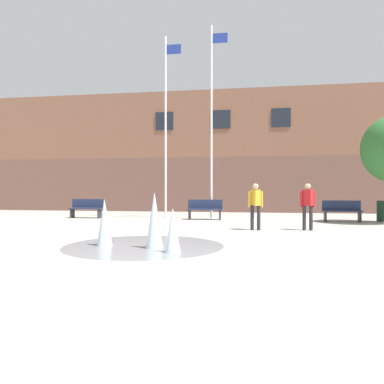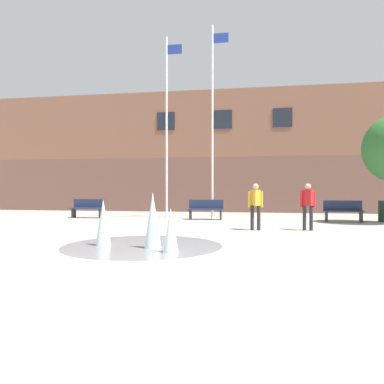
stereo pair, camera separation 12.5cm
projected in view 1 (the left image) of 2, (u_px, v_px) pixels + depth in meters
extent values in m
plane|color=#9E998E|center=(139.00, 275.00, 6.15)|extent=(100.00, 100.00, 0.00)
cube|color=brown|center=(225.00, 185.00, 25.44)|extent=(36.00, 6.00, 3.34)
cube|color=brown|center=(225.00, 131.00, 25.41)|extent=(36.00, 6.00, 4.08)
cube|color=#1E232D|center=(164.00, 121.00, 22.98)|extent=(1.10, 0.06, 1.10)
cube|color=#1E232D|center=(221.00, 119.00, 22.42)|extent=(1.10, 0.06, 1.10)
cube|color=#1E232D|center=(281.00, 118.00, 21.87)|extent=(1.10, 0.06, 1.10)
cylinder|color=gray|center=(144.00, 246.00, 9.26)|extent=(3.95, 3.95, 0.01)
cone|color=silver|center=(173.00, 230.00, 8.29)|extent=(0.36, 0.36, 0.99)
cone|color=silver|center=(154.00, 220.00, 8.87)|extent=(0.41, 0.41, 1.34)
cone|color=silver|center=(105.00, 222.00, 9.27)|extent=(0.39, 0.39, 1.16)
cube|color=#28282D|center=(72.00, 213.00, 18.17)|extent=(0.06, 0.40, 0.44)
cube|color=#28282D|center=(100.00, 214.00, 17.94)|extent=(0.06, 0.40, 0.44)
cube|color=#232D4C|center=(86.00, 208.00, 18.05)|extent=(1.60, 0.44, 0.05)
cube|color=#232D4C|center=(88.00, 203.00, 18.25)|extent=(1.60, 0.04, 0.42)
cube|color=#28282D|center=(190.00, 215.00, 17.19)|extent=(0.06, 0.40, 0.44)
cube|color=#28282D|center=(220.00, 215.00, 16.97)|extent=(0.06, 0.40, 0.44)
cube|color=#232D4C|center=(205.00, 209.00, 17.08)|extent=(1.60, 0.44, 0.05)
cube|color=#232D4C|center=(205.00, 204.00, 17.27)|extent=(1.60, 0.04, 0.42)
cube|color=#28282D|center=(325.00, 217.00, 16.06)|extent=(0.06, 0.40, 0.44)
cube|color=#28282D|center=(360.00, 217.00, 15.83)|extent=(0.06, 0.40, 0.44)
cube|color=#232D4C|center=(342.00, 211.00, 15.94)|extent=(1.60, 0.44, 0.05)
cube|color=#232D4C|center=(341.00, 205.00, 16.14)|extent=(1.60, 0.04, 0.42)
cylinder|color=#28282D|center=(252.00, 218.00, 12.78)|extent=(0.12, 0.12, 0.84)
cylinder|color=#28282D|center=(259.00, 218.00, 12.74)|extent=(0.12, 0.12, 0.84)
cube|color=gold|center=(255.00, 198.00, 12.75)|extent=(0.35, 0.39, 0.54)
sphere|color=tan|center=(255.00, 187.00, 12.75)|extent=(0.21, 0.21, 0.21)
cylinder|color=gold|center=(249.00, 199.00, 12.79)|extent=(0.08, 0.08, 0.55)
cylinder|color=gold|center=(262.00, 199.00, 12.72)|extent=(0.08, 0.08, 0.55)
cylinder|color=#28282D|center=(304.00, 218.00, 12.72)|extent=(0.12, 0.12, 0.84)
cylinder|color=#28282D|center=(311.00, 218.00, 12.68)|extent=(0.12, 0.12, 0.84)
cube|color=red|center=(308.00, 198.00, 12.70)|extent=(0.39, 0.37, 0.54)
sphere|color=tan|center=(308.00, 187.00, 12.69)|extent=(0.21, 0.21, 0.21)
cylinder|color=red|center=(301.00, 199.00, 12.73)|extent=(0.08, 0.08, 0.55)
cylinder|color=red|center=(314.00, 199.00, 12.66)|extent=(0.08, 0.08, 0.55)
cylinder|color=silver|center=(166.00, 128.00, 17.89)|extent=(0.10, 0.10, 8.69)
cube|color=#233893|center=(174.00, 49.00, 17.79)|extent=(0.70, 0.02, 0.45)
cylinder|color=silver|center=(211.00, 122.00, 17.53)|extent=(0.10, 0.10, 9.08)
cube|color=#233893|center=(220.00, 38.00, 17.43)|extent=(0.70, 0.02, 0.45)
cylinder|color=#193323|center=(384.00, 211.00, 16.06)|extent=(0.56, 0.56, 0.90)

